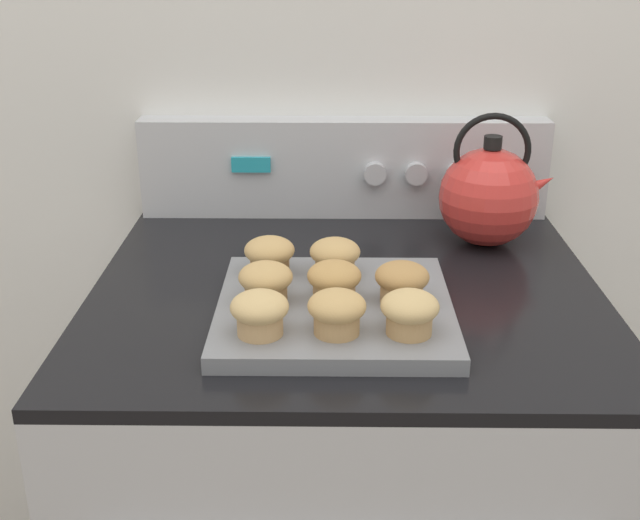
% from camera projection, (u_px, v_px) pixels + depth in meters
% --- Properties ---
extents(wall_back, '(8.00, 0.05, 2.40)m').
position_uv_depth(wall_back, '(345.00, 35.00, 1.37)').
color(wall_back, silver).
rests_on(wall_back, ground_plane).
extents(control_panel, '(0.71, 0.07, 0.17)m').
position_uv_depth(control_panel, '(345.00, 168.00, 1.40)').
color(control_panel, '#B7BABF').
rests_on(control_panel, stove_range).
extents(muffin_pan, '(0.30, 0.30, 0.02)m').
position_uv_depth(muffin_pan, '(335.00, 309.00, 1.05)').
color(muffin_pan, slate).
rests_on(muffin_pan, stove_range).
extents(muffin_r0_c0, '(0.07, 0.07, 0.05)m').
position_uv_depth(muffin_r0_c0, '(260.00, 312.00, 0.95)').
color(muffin_r0_c0, tan).
rests_on(muffin_r0_c0, muffin_pan).
extents(muffin_r0_c1, '(0.07, 0.07, 0.05)m').
position_uv_depth(muffin_r0_c1, '(337.00, 311.00, 0.95)').
color(muffin_r0_c1, tan).
rests_on(muffin_r0_c1, muffin_pan).
extents(muffin_r0_c2, '(0.07, 0.07, 0.05)m').
position_uv_depth(muffin_r0_c2, '(410.00, 311.00, 0.95)').
color(muffin_r0_c2, tan).
rests_on(muffin_r0_c2, muffin_pan).
extents(muffin_r1_c0, '(0.07, 0.07, 0.05)m').
position_uv_depth(muffin_r1_c0, '(266.00, 282.00, 1.03)').
color(muffin_r1_c0, '#A37A4C').
rests_on(muffin_r1_c0, muffin_pan).
extents(muffin_r1_c1, '(0.07, 0.07, 0.05)m').
position_uv_depth(muffin_r1_c1, '(334.00, 281.00, 1.04)').
color(muffin_r1_c1, tan).
rests_on(muffin_r1_c1, muffin_pan).
extents(muffin_r1_c2, '(0.07, 0.07, 0.05)m').
position_uv_depth(muffin_r1_c2, '(402.00, 281.00, 1.03)').
color(muffin_r1_c2, tan).
rests_on(muffin_r1_c2, muffin_pan).
extents(muffin_r2_c0, '(0.07, 0.07, 0.05)m').
position_uv_depth(muffin_r2_c0, '(270.00, 255.00, 1.12)').
color(muffin_r2_c0, '#A37A4C').
rests_on(muffin_r2_c0, muffin_pan).
extents(muffin_r2_c1, '(0.07, 0.07, 0.05)m').
position_uv_depth(muffin_r2_c1, '(335.00, 256.00, 1.11)').
color(muffin_r2_c1, tan).
rests_on(muffin_r2_c1, muffin_pan).
extents(tea_kettle, '(0.19, 0.16, 0.21)m').
position_uv_depth(tea_kettle, '(489.00, 195.00, 1.27)').
color(tea_kettle, red).
rests_on(tea_kettle, stove_range).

